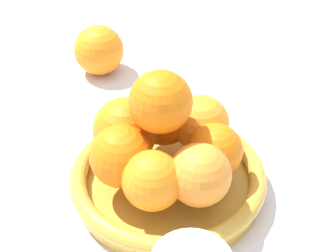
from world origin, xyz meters
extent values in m
plane|color=silver|center=(0.00, 0.00, 0.00)|extent=(4.00, 4.00, 0.00)
cylinder|color=gold|center=(0.00, 0.00, 0.01)|extent=(0.23, 0.23, 0.01)
torus|color=gold|center=(0.00, 0.00, 0.02)|extent=(0.24, 0.24, 0.02)
sphere|color=orange|center=(-0.02, 0.05, 0.07)|extent=(0.07, 0.07, 0.07)
sphere|color=orange|center=(-0.05, 0.02, 0.07)|extent=(0.07, 0.07, 0.07)
sphere|color=orange|center=(-0.05, -0.03, 0.07)|extent=(0.06, 0.06, 0.06)
sphere|color=orange|center=(-0.01, -0.06, 0.07)|extent=(0.07, 0.07, 0.07)
sphere|color=orange|center=(0.04, -0.05, 0.08)|extent=(0.08, 0.08, 0.08)
sphere|color=orange|center=(0.06, 0.01, 0.07)|extent=(0.08, 0.08, 0.08)
sphere|color=orange|center=(0.03, 0.04, 0.07)|extent=(0.07, 0.07, 0.07)
sphere|color=orange|center=(0.01, 0.00, 0.13)|extent=(0.06, 0.06, 0.06)
sphere|color=orange|center=(0.01, 0.00, 0.13)|extent=(0.07, 0.07, 0.07)
sphere|color=orange|center=(0.24, -0.17, 0.04)|extent=(0.08, 0.08, 0.08)
camera|label=1|loc=(-0.27, 0.41, 0.49)|focal=60.00mm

